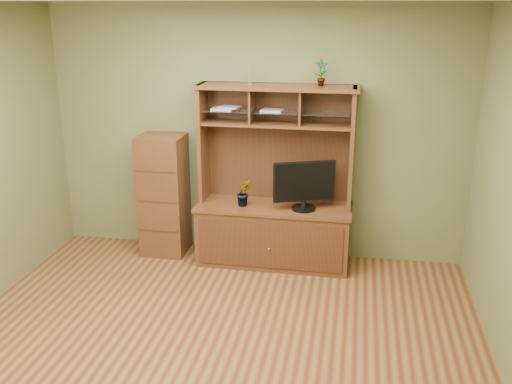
# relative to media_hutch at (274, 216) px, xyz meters

# --- Properties ---
(room) EXTENTS (4.54, 4.04, 2.74)m
(room) POSITION_rel_media_hutch_xyz_m (-0.25, -1.73, 0.83)
(room) COLOR #562B18
(room) RESTS_ON ground
(media_hutch) EXTENTS (1.66, 0.61, 1.90)m
(media_hutch) POSITION_rel_media_hutch_xyz_m (0.00, 0.00, 0.00)
(media_hutch) COLOR #4F2616
(media_hutch) RESTS_ON room
(monitor) EXTENTS (0.62, 0.28, 0.51)m
(monitor) POSITION_rel_media_hutch_xyz_m (0.32, -0.08, 0.40)
(monitor) COLOR black
(monitor) RESTS_ON media_hutch
(orchid_plant) EXTENTS (0.19, 0.17, 0.29)m
(orchid_plant) POSITION_rel_media_hutch_xyz_m (-0.31, -0.08, 0.27)
(orchid_plant) COLOR #33571D
(orchid_plant) RESTS_ON media_hutch
(top_plant) EXTENTS (0.16, 0.13, 0.26)m
(top_plant) POSITION_rel_media_hutch_xyz_m (0.44, 0.08, 1.51)
(top_plant) COLOR #3E6623
(top_plant) RESTS_ON media_hutch
(reed_diffuser) EXTENTS (0.05, 0.05, 0.27)m
(reed_diffuser) POSITION_rel_media_hutch_xyz_m (-0.28, 0.08, 1.48)
(reed_diffuser) COLOR silver
(reed_diffuser) RESTS_ON media_hutch
(magazines) EXTENTS (0.75, 0.20, 0.04)m
(magazines) POSITION_rel_media_hutch_xyz_m (-0.37, 0.08, 1.13)
(magazines) COLOR silver
(magazines) RESTS_ON media_hutch
(side_cabinet) EXTENTS (0.48, 0.44, 1.34)m
(side_cabinet) POSITION_rel_media_hutch_xyz_m (-1.24, 0.04, 0.15)
(side_cabinet) COLOR #4F2616
(side_cabinet) RESTS_ON room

